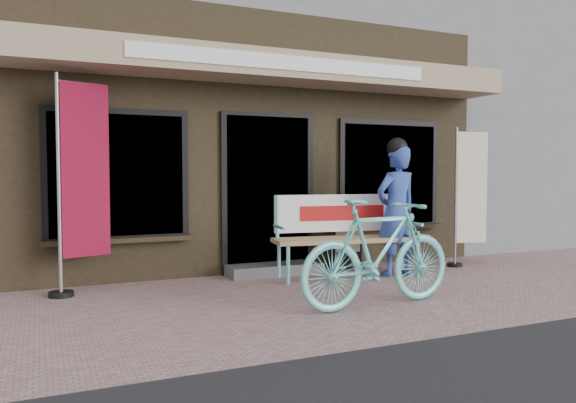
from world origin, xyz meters
name	(u,v)px	position (x,y,z in m)	size (l,w,h in m)	color
ground	(338,302)	(0.00, 0.00, 0.00)	(70.00, 70.00, 0.00)	#A37D7C
storefront	(207,85)	(0.00, 4.96, 2.99)	(7.00, 6.77, 6.00)	black
neighbor_right_near	(524,117)	(8.50, 5.50, 2.80)	(10.00, 7.00, 5.60)	slate
bench	(346,228)	(0.84, 1.30, 0.64)	(2.06, 0.80, 1.09)	#68CBC8
person	(397,208)	(1.48, 1.04, 0.91)	(0.68, 0.49, 1.85)	#2E489F
bicycle	(379,253)	(0.29, -0.35, 0.56)	(0.53, 1.87, 1.12)	#68CBC8
nobori_red	(81,182)	(-2.46, 1.57, 1.28)	(0.73, 0.38, 2.48)	gray
nobori_cream	(469,195)	(2.89, 1.24, 1.06)	(0.61, 0.27, 2.05)	gray
menu_stand	(347,239)	(1.13, 1.75, 0.43)	(0.42, 0.20, 0.83)	black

